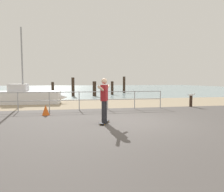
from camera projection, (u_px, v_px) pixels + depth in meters
name	position (u px, v px, depth m)	size (l,w,h in m)	color
ground_plane	(146.00, 128.00, 7.02)	(24.00, 10.00, 0.04)	#514C49
beach_strip	(109.00, 103.00, 14.87)	(24.00, 6.00, 0.04)	tan
sea_surface	(87.00, 88.00, 42.35)	(72.00, 50.00, 0.04)	#849EA3
railing_fence	(79.00, 98.00, 11.09)	(9.49, 0.05, 1.05)	#9EA0A5
sailboat	(30.00, 96.00, 14.24)	(5.00, 1.61, 5.28)	silver
skateboard	(104.00, 122.00, 7.72)	(0.50, 0.81, 0.08)	black
skateboarder	(104.00, 97.00, 7.65)	(0.66, 1.36, 1.65)	#26262B
bollard_short	(191.00, 102.00, 12.62)	(0.18, 0.18, 0.68)	#332319
seagull	(191.00, 95.00, 12.58)	(0.48, 0.21, 0.18)	white
groyne_post_0	(53.00, 89.00, 22.24)	(0.30, 0.30, 1.48)	#332319
groyne_post_1	(73.00, 87.00, 20.87)	(0.31, 0.31, 1.95)	#332319
groyne_post_2	(94.00, 89.00, 21.27)	(0.38, 0.38, 1.56)	#332319
groyne_post_3	(112.00, 88.00, 23.37)	(0.31, 0.31, 1.55)	#332319
groyne_post_4	(124.00, 85.00, 26.98)	(0.34, 0.34, 2.16)	#332319
traffic_cone	(46.00, 110.00, 9.52)	(0.36, 0.36, 0.50)	#E55919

